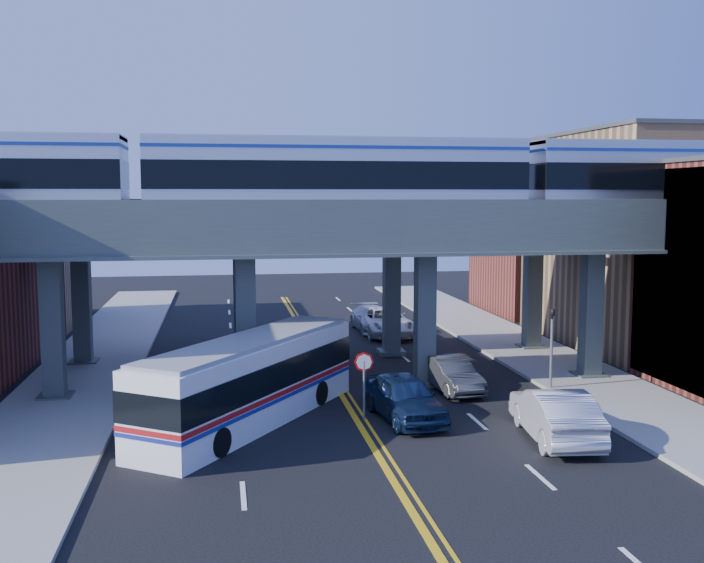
{
  "coord_description": "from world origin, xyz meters",
  "views": [
    {
      "loc": [
        -4.99,
        -25.87,
        8.56
      ],
      "look_at": [
        0.58,
        7.44,
        4.85
      ],
      "focal_mm": 40.0,
      "sensor_mm": 36.0,
      "label": 1
    }
  ],
  "objects": [
    {
      "name": "ground",
      "position": [
        0.0,
        0.0,
        0.0
      ],
      "size": [
        120.0,
        120.0,
        0.0
      ],
      "primitive_type": "plane",
      "color": "black",
      "rests_on": "ground"
    },
    {
      "name": "sidewalk_west",
      "position": [
        -11.5,
        10.0,
        0.08
      ],
      "size": [
        5.0,
        70.0,
        0.16
      ],
      "primitive_type": "cube",
      "color": "gray",
      "rests_on": "ground"
    },
    {
      "name": "sidewalk_east",
      "position": [
        11.5,
        10.0,
        0.08
      ],
      "size": [
        5.0,
        70.0,
        0.16
      ],
      "primitive_type": "cube",
      "color": "gray",
      "rests_on": "ground"
    },
    {
      "name": "building_west_c",
      "position": [
        -18.5,
        29.0,
        4.0
      ],
      "size": [
        8.0,
        10.0,
        8.0
      ],
      "primitive_type": "cube",
      "color": "#A37D54",
      "rests_on": "ground"
    },
    {
      "name": "building_east_b",
      "position": [
        18.5,
        16.0,
        6.0
      ],
      "size": [
        8.0,
        14.0,
        12.0
      ],
      "primitive_type": "cube",
      "color": "#A37D54",
      "rests_on": "ground"
    },
    {
      "name": "building_east_c",
      "position": [
        18.5,
        29.0,
        4.5
      ],
      "size": [
        8.0,
        10.0,
        9.0
      ],
      "primitive_type": "cube",
      "color": "maroon",
      "rests_on": "ground"
    },
    {
      "name": "mural_panel",
      "position": [
        14.55,
        4.0,
        4.75
      ],
      "size": [
        0.1,
        9.5,
        9.5
      ],
      "primitive_type": "cube",
      "color": "teal",
      "rests_on": "ground"
    },
    {
      "name": "elevated_viaduct_near",
      "position": [
        0.0,
        8.0,
        6.47
      ],
      "size": [
        52.0,
        3.6,
        7.4
      ],
      "color": "#465150",
      "rests_on": "ground"
    },
    {
      "name": "elevated_viaduct_far",
      "position": [
        0.0,
        15.0,
        6.47
      ],
      "size": [
        52.0,
        3.6,
        7.4
      ],
      "color": "#465150",
      "rests_on": "ground"
    },
    {
      "name": "transit_train",
      "position": [
        0.02,
        8.0,
        9.39
      ],
      "size": [
        50.34,
        3.16,
        3.69
      ],
      "color": "black",
      "rests_on": "elevated_viaduct_near"
    },
    {
      "name": "stop_sign",
      "position": [
        0.3,
        3.0,
        1.76
      ],
      "size": [
        0.76,
        0.09,
        2.63
      ],
      "color": "slate",
      "rests_on": "ground"
    },
    {
      "name": "traffic_signal",
      "position": [
        9.2,
        6.0,
        2.3
      ],
      "size": [
        0.15,
        0.18,
        4.1
      ],
      "color": "slate",
      "rests_on": "ground"
    },
    {
      "name": "transit_bus",
      "position": [
        -4.0,
        3.33,
        1.58
      ],
      "size": [
        8.95,
        11.34,
        3.08
      ],
      "rotation": [
        0.0,
        0.0,
        0.97
      ],
      "color": "white",
      "rests_on": "ground"
    },
    {
      "name": "car_lane_a",
      "position": [
        1.85,
        2.75,
        0.87
      ],
      "size": [
        2.69,
        5.31,
        1.73
      ],
      "primitive_type": "imported",
      "rotation": [
        0.0,
        0.0,
        0.13
      ],
      "color": "#11203E",
      "rests_on": "ground"
    },
    {
      "name": "car_lane_b",
      "position": [
        4.9,
        6.75,
        0.73
      ],
      "size": [
        1.98,
        4.54,
        1.45
      ],
      "primitive_type": "imported",
      "rotation": [
        0.0,
        0.0,
        0.1
      ],
      "color": "#313234",
      "rests_on": "ground"
    },
    {
      "name": "car_lane_c",
      "position": [
        4.93,
        20.92,
        0.83
      ],
      "size": [
        2.82,
        6.0,
        1.66
      ],
      "primitive_type": "imported",
      "rotation": [
        0.0,
        0.0,
        0.01
      ],
      "color": "white",
      "rests_on": "ground"
    },
    {
      "name": "car_lane_d",
      "position": [
        4.4,
        22.52,
        0.76
      ],
      "size": [
        2.29,
        5.33,
        1.53
      ],
      "primitive_type": "imported",
      "rotation": [
        0.0,
        0.0,
        0.03
      ],
      "color": "silver",
      "rests_on": "ground"
    },
    {
      "name": "car_parked_curb",
      "position": [
        6.5,
        -0.53,
        0.92
      ],
      "size": [
        2.57,
        5.75,
        1.83
      ],
      "primitive_type": "imported",
      "rotation": [
        0.0,
        0.0,
        3.03
      ],
      "color": "#BDBDC2",
      "rests_on": "ground"
    }
  ]
}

